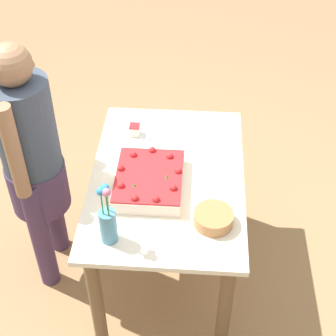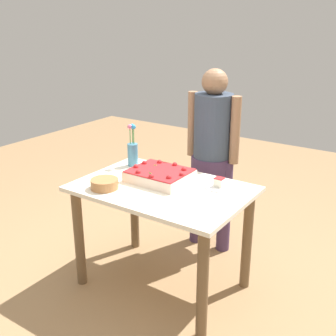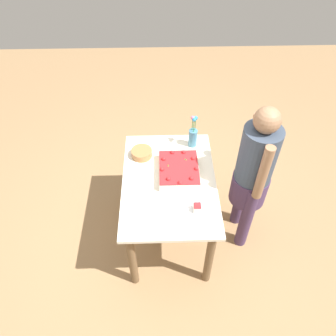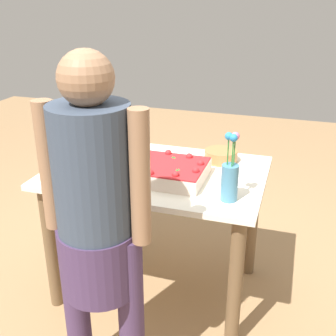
{
  "view_description": "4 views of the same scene",
  "coord_description": "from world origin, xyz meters",
  "px_view_note": "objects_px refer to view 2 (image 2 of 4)",
  "views": [
    {
      "loc": [
        -1.92,
        -0.14,
        2.57
      ],
      "look_at": [
        -0.1,
        -0.01,
        0.91
      ],
      "focal_mm": 55.0,
      "sensor_mm": 36.0,
      "label": 1
    },
    {
      "loc": [
        1.5,
        -2.15,
        1.85
      ],
      "look_at": [
        0.0,
        0.06,
        0.89
      ],
      "focal_mm": 45.0,
      "sensor_mm": 36.0,
      "label": 2
    },
    {
      "loc": [
        1.83,
        -0.06,
        2.82
      ],
      "look_at": [
        -0.01,
        -0.01,
        0.91
      ],
      "focal_mm": 35.0,
      "sensor_mm": 36.0,
      "label": 3
    },
    {
      "loc": [
        -0.7,
        1.97,
        1.66
      ],
      "look_at": [
        -0.07,
        0.02,
        0.8
      ],
      "focal_mm": 45.0,
      "sensor_mm": 36.0,
      "label": 4
    }
  ],
  "objects_px": {
    "sheet_cake": "(160,175)",
    "serving_plate_with_slice": "(219,185)",
    "fruit_bowl": "(105,184)",
    "flower_vase": "(133,151)",
    "cake_knife": "(214,203)",
    "person_standing": "(212,150)"
  },
  "relations": [
    {
      "from": "sheet_cake",
      "to": "flower_vase",
      "type": "distance_m",
      "value": 0.39
    },
    {
      "from": "flower_vase",
      "to": "fruit_bowl",
      "type": "bearing_deg",
      "value": -74.44
    },
    {
      "from": "flower_vase",
      "to": "fruit_bowl",
      "type": "distance_m",
      "value": 0.49
    },
    {
      "from": "sheet_cake",
      "to": "serving_plate_with_slice",
      "type": "xyz_separation_m",
      "value": [
        0.4,
        0.12,
        -0.02
      ]
    },
    {
      "from": "person_standing",
      "to": "flower_vase",
      "type": "bearing_deg",
      "value": -43.58
    },
    {
      "from": "serving_plate_with_slice",
      "to": "flower_vase",
      "type": "bearing_deg",
      "value": 178.04
    },
    {
      "from": "serving_plate_with_slice",
      "to": "fruit_bowl",
      "type": "distance_m",
      "value": 0.77
    },
    {
      "from": "fruit_bowl",
      "to": "sheet_cake",
      "type": "bearing_deg",
      "value": 55.02
    },
    {
      "from": "fruit_bowl",
      "to": "person_standing",
      "type": "height_order",
      "value": "person_standing"
    },
    {
      "from": "sheet_cake",
      "to": "serving_plate_with_slice",
      "type": "height_order",
      "value": "sheet_cake"
    },
    {
      "from": "sheet_cake",
      "to": "flower_vase",
      "type": "relative_size",
      "value": 1.25
    },
    {
      "from": "flower_vase",
      "to": "serving_plate_with_slice",
      "type": "bearing_deg",
      "value": -1.96
    },
    {
      "from": "cake_knife",
      "to": "person_standing",
      "type": "distance_m",
      "value": 0.84
    },
    {
      "from": "cake_knife",
      "to": "flower_vase",
      "type": "bearing_deg",
      "value": 166.39
    },
    {
      "from": "sheet_cake",
      "to": "flower_vase",
      "type": "height_order",
      "value": "flower_vase"
    },
    {
      "from": "cake_knife",
      "to": "fruit_bowl",
      "type": "bearing_deg",
      "value": -160.89
    },
    {
      "from": "serving_plate_with_slice",
      "to": "flower_vase",
      "type": "relative_size",
      "value": 0.58
    },
    {
      "from": "cake_knife",
      "to": "person_standing",
      "type": "bearing_deg",
      "value": 123.43
    },
    {
      "from": "serving_plate_with_slice",
      "to": "fruit_bowl",
      "type": "xyz_separation_m",
      "value": [
        -0.63,
        -0.44,
        0.01
      ]
    },
    {
      "from": "serving_plate_with_slice",
      "to": "flower_vase",
      "type": "xyz_separation_m",
      "value": [
        -0.76,
        0.03,
        0.1
      ]
    },
    {
      "from": "flower_vase",
      "to": "cake_knife",
      "type": "bearing_deg",
      "value": -17.61
    },
    {
      "from": "fruit_bowl",
      "to": "person_standing",
      "type": "distance_m",
      "value": 0.98
    }
  ]
}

